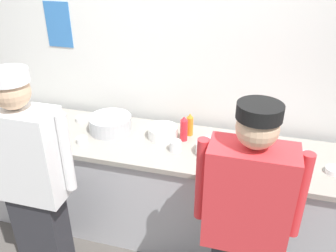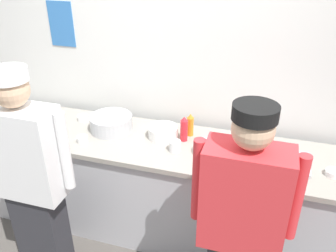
% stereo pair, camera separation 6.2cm
% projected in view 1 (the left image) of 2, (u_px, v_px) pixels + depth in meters
% --- Properties ---
extents(wall_back, '(5.04, 0.11, 2.72)m').
position_uv_depth(wall_back, '(176.00, 69.00, 3.02)').
color(wall_back, silver).
rests_on(wall_back, ground).
extents(prep_counter, '(3.22, 0.72, 0.91)m').
position_uv_depth(prep_counter, '(161.00, 187.00, 3.03)').
color(prep_counter, '#B2B2B7').
rests_on(prep_counter, ground).
extents(chef_near_left, '(0.61, 0.24, 1.70)m').
position_uv_depth(chef_near_left, '(32.00, 182.00, 2.35)').
color(chef_near_left, '#2D2D33').
rests_on(chef_near_left, ground).
extents(chef_center, '(0.60, 0.24, 1.66)m').
position_uv_depth(chef_center, '(244.00, 226.00, 2.02)').
color(chef_center, '#2D2D33').
rests_on(chef_center, ground).
extents(plate_stack_front, '(0.21, 0.21, 0.10)m').
position_uv_depth(plate_stack_front, '(210.00, 148.00, 2.64)').
color(plate_stack_front, white).
rests_on(plate_stack_front, prep_counter).
extents(plate_stack_rear, '(0.24, 0.24, 0.10)m').
position_uv_depth(plate_stack_rear, '(162.00, 132.00, 2.86)').
color(plate_stack_rear, white).
rests_on(plate_stack_rear, prep_counter).
extents(mixing_bowl_steel, '(0.36, 0.36, 0.13)m').
position_uv_depth(mixing_bowl_steel, '(110.00, 124.00, 2.95)').
color(mixing_bowl_steel, '#B7BABF').
rests_on(mixing_bowl_steel, prep_counter).
extents(sheet_tray, '(0.45, 0.33, 0.02)m').
position_uv_depth(sheet_tray, '(279.00, 158.00, 2.59)').
color(sheet_tray, '#B7BABF').
rests_on(sheet_tray, prep_counter).
extents(squeeze_bottle_primary, '(0.06, 0.06, 0.21)m').
position_uv_depth(squeeze_bottle_primary, '(184.00, 129.00, 2.80)').
color(squeeze_bottle_primary, red).
rests_on(squeeze_bottle_primary, prep_counter).
extents(squeeze_bottle_secondary, '(0.06, 0.06, 0.20)m').
position_uv_depth(squeeze_bottle_secondary, '(190.00, 125.00, 2.88)').
color(squeeze_bottle_secondary, orange).
rests_on(squeeze_bottle_secondary, prep_counter).
extents(ramekin_red_sauce, '(0.09, 0.09, 0.05)m').
position_uv_depth(ramekin_red_sauce, '(82.00, 140.00, 2.79)').
color(ramekin_red_sauce, white).
rests_on(ramekin_red_sauce, prep_counter).
extents(ramekin_yellow_sauce, '(0.11, 0.11, 0.04)m').
position_uv_depth(ramekin_yellow_sauce, '(333.00, 170.00, 2.44)').
color(ramekin_yellow_sauce, white).
rests_on(ramekin_yellow_sauce, prep_counter).
extents(ramekin_green_sauce, '(0.09, 0.09, 0.05)m').
position_uv_depth(ramekin_green_sauce, '(8.00, 122.00, 3.06)').
color(ramekin_green_sauce, white).
rests_on(ramekin_green_sauce, prep_counter).
extents(ramekin_orange_sauce, '(0.10, 0.10, 0.04)m').
position_uv_depth(ramekin_orange_sauce, '(81.00, 119.00, 3.12)').
color(ramekin_orange_sauce, white).
rests_on(ramekin_orange_sauce, prep_counter).
extents(deli_cup, '(0.09, 0.09, 0.09)m').
position_uv_depth(deli_cup, '(175.00, 146.00, 2.68)').
color(deli_cup, white).
rests_on(deli_cup, prep_counter).
extents(chefs_knife, '(0.27, 0.03, 0.02)m').
position_uv_depth(chefs_knife, '(34.00, 125.00, 3.06)').
color(chefs_knife, '#B7BABF').
rests_on(chefs_knife, prep_counter).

